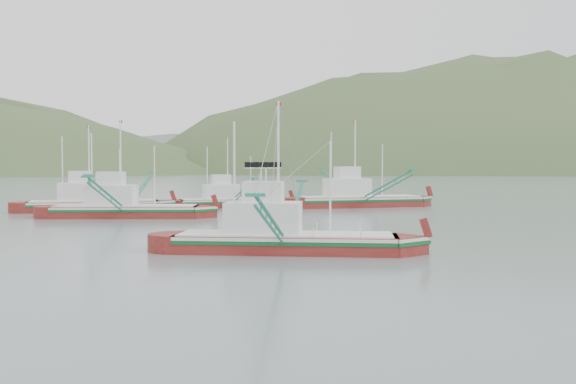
{
  "coord_description": "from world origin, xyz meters",
  "views": [
    {
      "loc": [
        -5.1,
        -38.15,
        5.02
      ],
      "look_at": [
        0.0,
        6.0,
        3.2
      ],
      "focal_mm": 40.0,
      "sensor_mm": 36.0,
      "label": 1
    }
  ],
  "objects": [
    {
      "name": "main_boat",
      "position": [
        -1.14,
        -1.37,
        1.71
      ],
      "size": [
        13.32,
        23.04,
        9.45
      ],
      "rotation": [
        0.0,
        0.0,
        -0.22
      ],
      "color": "maroon",
      "rests_on": "ground"
    },
    {
      "name": "ridge_distant",
      "position": [
        30.0,
        560.0,
        0.0
      ],
      "size": [
        960.0,
        400.0,
        240.0
      ],
      "primitive_type": "ellipsoid",
      "color": "slate",
      "rests_on": "ground"
    },
    {
      "name": "bg_boat_extra",
      "position": [
        -18.47,
        34.41,
        1.62
      ],
      "size": [
        14.3,
        25.07,
        10.2
      ],
      "rotation": [
        0.0,
        0.0,
        0.14
      ],
      "color": "maroon",
      "rests_on": "ground"
    },
    {
      "name": "bg_boat_far",
      "position": [
        -3.21,
        39.53,
        1.56
      ],
      "size": [
        12.78,
        22.2,
        9.08
      ],
      "rotation": [
        0.0,
        0.0,
        0.19
      ],
      "color": "maroon",
      "rests_on": "ground"
    },
    {
      "name": "bg_boat_right",
      "position": [
        12.23,
        38.22,
        1.88
      ],
      "size": [
        15.91,
        27.75,
        11.32
      ],
      "rotation": [
        0.0,
        0.0,
        0.17
      ],
      "color": "maroon",
      "rests_on": "ground"
    },
    {
      "name": "ground",
      "position": [
        0.0,
        0.0,
        0.0
      ],
      "size": [
        1200.0,
        1200.0,
        0.0
      ],
      "primitive_type": "plane",
      "color": "slate",
      "rests_on": "ground"
    },
    {
      "name": "bg_boat_left",
      "position": [
        -13.81,
        25.19,
        1.44
      ],
      "size": [
        14.21,
        25.15,
        10.2
      ],
      "rotation": [
        0.0,
        0.0,
        -0.1
      ],
      "color": "maroon",
      "rests_on": "ground"
    },
    {
      "name": "headland_right",
      "position": [
        240.0,
        430.0,
        0.0
      ],
      "size": [
        684.0,
        432.0,
        306.0
      ],
      "primitive_type": "ellipsoid",
      "color": "#3F552C",
      "rests_on": "ground"
    }
  ]
}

